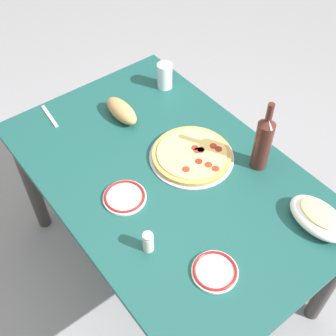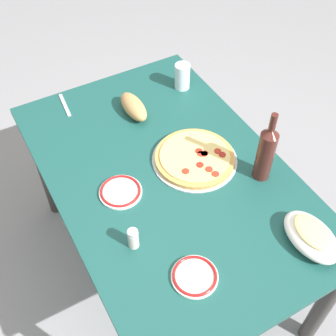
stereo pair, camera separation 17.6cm
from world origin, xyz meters
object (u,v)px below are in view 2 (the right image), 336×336
wine_bottle (266,152)px  side_plate_far (121,192)px  side_plate_near (195,276)px  bread_loaf (134,107)px  water_glass (182,76)px  dining_table (168,190)px  spice_shaker (133,238)px  pepperoni_pizza (195,158)px  baked_pasta_dish (312,236)px

wine_bottle → side_plate_far: (-0.19, -0.54, -0.13)m
side_plate_near → bread_loaf: 0.87m
water_glass → side_plate_far: size_ratio=0.76×
water_glass → side_plate_far: (0.46, -0.55, -0.06)m
dining_table → spice_shaker: spice_shaker is taller
dining_table → bread_loaf: (-0.40, 0.04, 0.15)m
wine_bottle → water_glass: size_ratio=2.54×
pepperoni_pizza → side_plate_near: size_ratio=2.22×
water_glass → side_plate_near: size_ratio=0.80×
water_glass → bread_loaf: bearing=-78.6°
side_plate_far → spice_shaker: (0.23, -0.06, 0.03)m
pepperoni_pizza → spice_shaker: size_ratio=4.12×
wine_bottle → bread_loaf: size_ratio=1.58×
baked_pasta_dish → water_glass: bearing=176.9°
baked_pasta_dish → side_plate_near: bearing=-100.7°
wine_bottle → bread_loaf: (-0.59, -0.28, -0.10)m
baked_pasta_dish → bread_loaf: (-0.93, -0.24, -0.00)m
wine_bottle → spice_shaker: bearing=-85.8°
pepperoni_pizza → water_glass: bearing=155.7°
wine_bottle → bread_loaf: wine_bottle is taller
side_plate_near → bread_loaf: (-0.85, 0.19, 0.03)m
bread_loaf → spice_shaker: (0.64, -0.31, 0.00)m
water_glass → baked_pasta_dish: bearing=-3.1°
pepperoni_pizza → side_plate_near: 0.54m
side_plate_near → side_plate_far: (-0.45, -0.06, -0.00)m
side_plate_near → pepperoni_pizza: bearing=148.4°
baked_pasta_dish → dining_table: bearing=-152.2°
dining_table → bread_loaf: size_ratio=6.88×
baked_pasta_dish → side_plate_near: baked_pasta_dish is taller
pepperoni_pizza → side_plate_near: (0.46, -0.28, -0.01)m
dining_table → spice_shaker: 0.40m
side_plate_far → bread_loaf: 0.48m
pepperoni_pizza → water_glass: size_ratio=2.78×
baked_pasta_dish → wine_bottle: wine_bottle is taller
pepperoni_pizza → side_plate_far: pepperoni_pizza is taller
pepperoni_pizza → side_plate_far: 0.35m
side_plate_far → baked_pasta_dish: bearing=43.1°
dining_table → water_glass: size_ratio=11.03×
pepperoni_pizza → spice_shaker: 0.47m
water_glass → side_plate_far: 0.72m
wine_bottle → side_plate_near: size_ratio=2.03×
spice_shaker → pepperoni_pizza: bearing=121.1°
water_glass → wine_bottle: bearing=-1.1°
wine_bottle → bread_loaf: 0.66m
dining_table → baked_pasta_dish: (0.53, 0.28, 0.16)m
pepperoni_pizza → wine_bottle: 0.30m
pepperoni_pizza → side_plate_far: bearing=-88.1°
pepperoni_pizza → bread_loaf: bearing=-166.9°
baked_pasta_dish → wine_bottle: bearing=173.1°
baked_pasta_dish → side_plate_near: (-0.08, -0.43, -0.03)m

